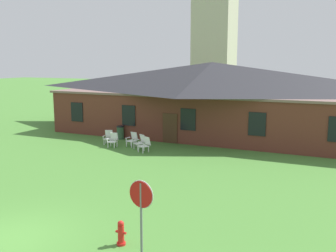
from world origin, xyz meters
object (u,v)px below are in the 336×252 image
Objects in this scene: stop_sign at (141,204)px; lawn_chair_left_end at (132,139)px; lawn_chair_near_door at (113,140)px; lawn_chair_by_porch at (108,137)px; lawn_chair_right_end at (145,144)px; lawn_chair_middle at (140,142)px; fire_hydrant at (121,233)px; trash_bin at (120,132)px.

stop_sign is 2.52× the size of lawn_chair_left_end.
lawn_chair_near_door is (-8.81, 12.20, -1.22)m from stop_sign.
lawn_chair_by_porch is 3.57m from lawn_chair_right_end.
lawn_chair_middle is (0.88, -0.50, 0.00)m from lawn_chair_left_end.
lawn_chair_left_end is 13.98m from fire_hydrant.
fire_hydrant is (6.67, -12.29, -0.12)m from lawn_chair_left_end.
lawn_chair_left_end is 1.00× the size of lawn_chair_right_end.
lawn_chair_by_porch is at bearing 140.54° from lawn_chair_near_door.
lawn_chair_right_end is at bearing 117.67° from stop_sign.
lawn_chair_right_end is (3.42, -1.03, 0.00)m from lawn_chair_by_porch.
stop_sign reaches higher than trash_bin.
stop_sign is at bearing -62.33° from lawn_chair_right_end.
fire_hydrant is at bearing 149.51° from stop_sign.
lawn_chair_by_porch is at bearing 124.96° from fire_hydrant.
lawn_chair_left_end is at bearing 118.48° from fire_hydrant.
stop_sign is 15.11m from lawn_chair_left_end.
fire_hydrant is (5.78, -11.79, -0.12)m from lawn_chair_middle.
stop_sign is 3.05× the size of fire_hydrant.
lawn_chair_middle is 0.86m from lawn_chair_right_end.
lawn_chair_right_end is (2.60, -0.35, 0.00)m from lawn_chair_near_door.
lawn_chair_near_door and lawn_chair_left_end have the same top height.
lawn_chair_left_end is 1.00× the size of lawn_chair_middle.
lawn_chair_near_door is at bearing 123.78° from fire_hydrant.
stop_sign is 2.46× the size of trash_bin.
lawn_chair_left_end is at bearing 150.50° from lawn_chair_middle.
lawn_chair_by_porch is 1.21× the size of fire_hydrant.
lawn_chair_middle is 13.13m from fire_hydrant.
lawn_chair_left_end is 0.98× the size of trash_bin.
lawn_chair_right_end is at bearing -41.47° from lawn_chair_middle.
stop_sign is 16.13m from lawn_chair_by_porch.
lawn_chair_near_door is (0.82, -0.68, 0.00)m from lawn_chair_by_porch.
lawn_chair_left_end is at bearing 145.00° from lawn_chair_right_end.
lawn_chair_near_door is 13.91m from fire_hydrant.
lawn_chair_left_end is (1.07, 0.72, 0.00)m from lawn_chair_near_door.
lawn_chair_left_end is 1.21× the size of fire_hydrant.
trash_bin is at bearing 123.68° from stop_sign.
trash_bin is (-9.77, 14.66, -1.22)m from stop_sign.
lawn_chair_by_porch is (-9.63, 12.88, -1.22)m from stop_sign.
trash_bin is at bearing 121.80° from fire_hydrant.
stop_sign is 2.52× the size of lawn_chair_right_end.
trash_bin is at bearing 142.44° from lawn_chair_middle.
stop_sign is at bearing -54.16° from lawn_chair_near_door.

